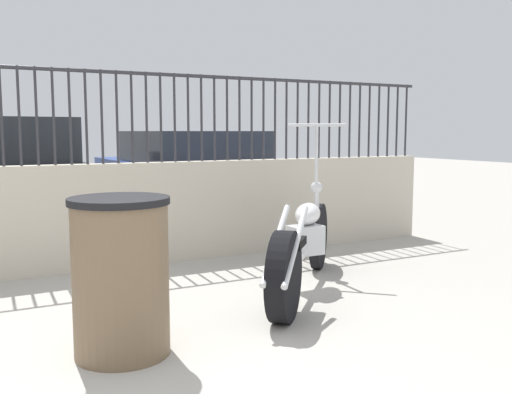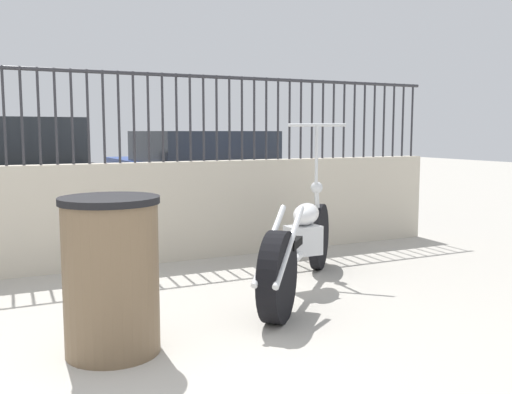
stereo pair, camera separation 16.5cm
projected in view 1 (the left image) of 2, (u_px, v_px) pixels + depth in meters
low_wall at (24, 222)px, 5.09m from camera, size 9.01×0.18×1.00m
fence_railing at (19, 103)px, 4.97m from camera, size 9.01×0.04×0.87m
motorcycle_white at (302, 247)px, 4.54m from camera, size 1.60×1.73×1.38m
trash_bin at (121, 276)px, 3.30m from camera, size 0.58×0.58×0.93m
car_blue at (189, 173)px, 8.77m from camera, size 1.97×4.22×1.31m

